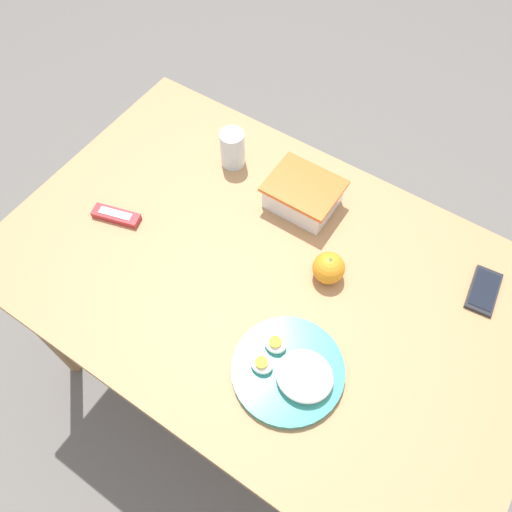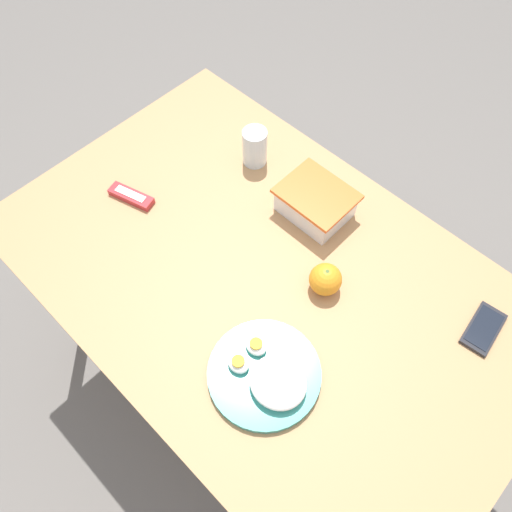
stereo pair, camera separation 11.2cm
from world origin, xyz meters
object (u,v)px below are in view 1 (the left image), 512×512
rice_plate (292,371)px  drinking_glass (233,149)px  food_container (303,196)px  candy_bar (116,216)px  cell_phone (484,291)px  orange_fruit (329,268)px

rice_plate → drinking_glass: size_ratio=2.27×
rice_plate → food_container: bearing=118.0°
drinking_glass → candy_bar: bearing=-113.9°
food_container → candy_bar: food_container is taller
candy_bar → drinking_glass: 0.35m
rice_plate → cell_phone: (0.27, 0.42, -0.01)m
candy_bar → drinking_glass: (0.14, 0.32, 0.04)m
food_container → candy_bar: size_ratio=1.40×
orange_fruit → candy_bar: orange_fruit is taller
food_container → orange_fruit: (0.16, -0.15, 0.00)m
candy_bar → rice_plate: bearing=-9.9°
food_container → drinking_glass: 0.23m
food_container → drinking_glass: drinking_glass is taller
candy_bar → cell_phone: (0.86, 0.31, -0.00)m
food_container → candy_bar: bearing=-141.3°
food_container → cell_phone: bearing=1.7°
orange_fruit → cell_phone: size_ratio=0.60×
food_container → rice_plate: bearing=-62.0°
food_container → cell_phone: size_ratio=1.40×
rice_plate → cell_phone: rice_plate is taller
rice_plate → drinking_glass: drinking_glass is taller
food_container → cell_phone: (0.48, 0.01, -0.03)m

